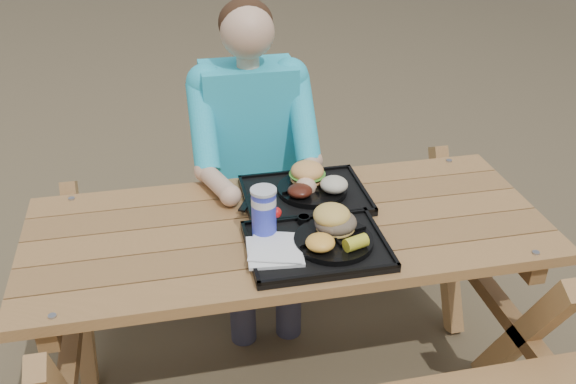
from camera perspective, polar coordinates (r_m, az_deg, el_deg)
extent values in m
plane|color=#999999|center=(2.71, 0.00, -16.39)|extent=(60.00, 60.00, 0.00)
cube|color=black|center=(2.10, 2.56, -4.89)|extent=(0.45, 0.35, 0.02)
cube|color=black|center=(2.38, 1.51, -0.37)|extent=(0.45, 0.35, 0.02)
cylinder|color=black|center=(2.10, 4.07, -4.34)|extent=(0.26, 0.26, 0.02)
cylinder|color=black|center=(2.38, 2.17, 0.24)|extent=(0.26, 0.26, 0.02)
cube|color=white|center=(2.05, -1.20, -5.21)|extent=(0.19, 0.19, 0.02)
cylinder|color=#1927C1|center=(2.09, -2.15, -1.95)|extent=(0.08, 0.08, 0.16)
cylinder|color=black|center=(2.19, 1.41, -2.47)|extent=(0.04, 0.04, 0.03)
cylinder|color=gold|center=(2.20, 3.29, -2.46)|extent=(0.04, 0.04, 0.03)
ellipsoid|color=#FFBA43|center=(2.03, 2.89, -4.51)|extent=(0.09, 0.09, 0.05)
cube|color=black|center=(2.35, -2.84, -0.38)|extent=(0.09, 0.18, 0.01)
ellipsoid|color=#44170D|center=(2.31, 1.07, 0.11)|extent=(0.09, 0.09, 0.04)
ellipsoid|color=beige|center=(2.34, 4.11, 0.67)|extent=(0.10, 0.10, 0.06)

